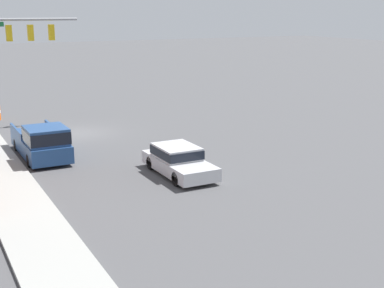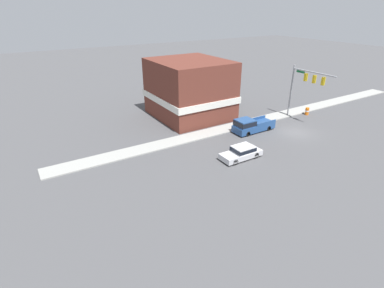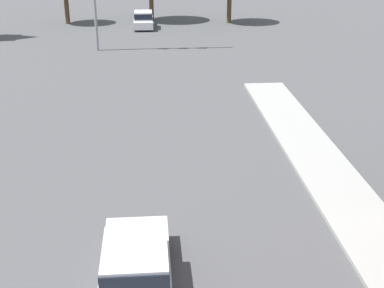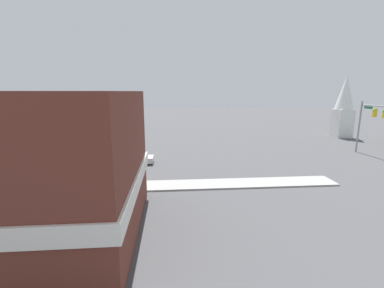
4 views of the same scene
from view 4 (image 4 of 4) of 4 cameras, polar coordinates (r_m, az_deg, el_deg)
ground_plane at (r=32.16m, az=-33.05°, el=-5.00°), size 200.00×200.00×0.00m
far_signal_assembly at (r=39.26m, az=35.63°, el=4.97°), size 7.56×0.49×6.90m
car_lead at (r=30.21m, az=-13.25°, el=-2.94°), size 1.91×4.68×1.37m
pickup_truck_parked at (r=26.96m, az=-27.18°, el=-5.25°), size 2.08×5.80×1.90m
corner_brick_building at (r=16.35m, az=-29.60°, el=-4.75°), size 11.23×10.05×8.17m
church_steeple at (r=53.47m, az=30.71°, el=7.49°), size 3.06×3.06×11.07m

